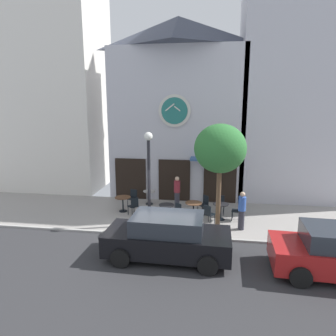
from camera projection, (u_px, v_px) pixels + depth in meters
name	position (u px, v px, depth m)	size (l,w,h in m)	color
ground_plane	(160.00, 244.00, 11.65)	(25.08, 11.00, 0.13)	gray
clock_building	(178.00, 107.00, 17.26)	(7.47, 4.10, 9.94)	#B2B2BC
neighbor_building_left	(52.00, 61.00, 18.71)	(6.16, 4.55, 15.79)	silver
neighbor_building_right	(305.00, 65.00, 16.38)	(6.82, 3.87, 14.69)	#B2B2BC
street_lamp	(149.00, 179.00, 13.03)	(0.36, 0.36, 4.12)	black
street_tree	(220.00, 149.00, 12.22)	(2.11, 1.90, 4.51)	brown
cafe_table_near_door	(123.00, 201.00, 15.04)	(0.79, 0.79, 0.75)	black
cafe_table_center	(149.00, 195.00, 16.17)	(0.65, 0.65, 0.73)	black
cafe_table_center_right	(167.00, 209.00, 13.98)	(0.72, 0.72, 0.72)	black
cafe_table_near_curb	(194.00, 207.00, 14.14)	(0.78, 0.78, 0.76)	black
cafe_table_rightmost	(221.00, 208.00, 13.95)	(0.73, 0.73, 0.77)	black
cafe_chair_right_end	(204.00, 203.00, 14.77)	(0.56, 0.56, 0.90)	black
cafe_chair_outer	(220.00, 203.00, 14.75)	(0.40, 0.40, 0.90)	black
cafe_chair_left_end	(238.00, 209.00, 13.88)	(0.46, 0.46, 0.90)	black
cafe_chair_near_tree	(208.00, 213.00, 13.40)	(0.56, 0.56, 0.90)	black
cafe_chair_corner	(134.00, 205.00, 14.49)	(0.56, 0.56, 0.90)	black
cafe_chair_facing_street	(180.00, 211.00, 13.71)	(0.57, 0.57, 0.90)	black
cafe_chair_curbside	(133.00, 197.00, 15.79)	(0.49, 0.49, 0.90)	black
pedestrian_maroon	(177.00, 192.00, 15.47)	(0.34, 0.34, 1.67)	#2D2D38
pedestrian_blue	(242.00, 210.00, 12.78)	(0.37, 0.37, 1.67)	#2D2D38
parked_car_black	(168.00, 237.00, 10.43)	(4.33, 2.08, 1.55)	black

